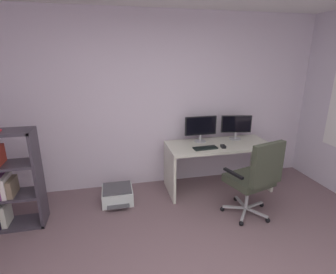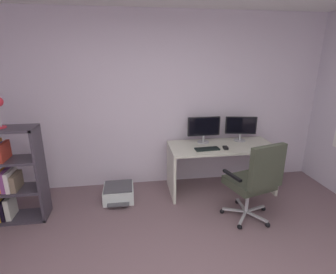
# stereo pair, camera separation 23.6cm
# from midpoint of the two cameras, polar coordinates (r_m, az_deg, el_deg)

# --- Properties ---
(wall_back) EXTENTS (5.34, 0.10, 2.61)m
(wall_back) POSITION_cam_midpoint_polar(r_m,az_deg,el_deg) (3.96, -6.05, 7.57)
(wall_back) COLOR silver
(wall_back) RESTS_ON ground
(desk) EXTENTS (1.56, 0.68, 0.72)m
(desk) POSITION_cam_midpoint_polar(r_m,az_deg,el_deg) (3.97, 9.43, -4.07)
(desk) COLOR silver
(desk) RESTS_ON ground
(monitor_main) EXTENTS (0.49, 0.18, 0.40)m
(monitor_main) POSITION_cam_midpoint_polar(r_m,az_deg,el_deg) (3.91, 5.53, 2.22)
(monitor_main) COLOR #B2B5B7
(monitor_main) RESTS_ON desk
(monitor_secondary) EXTENTS (0.47, 0.18, 0.38)m
(monitor_secondary) POSITION_cam_midpoint_polar(r_m,az_deg,el_deg) (4.12, 13.26, 2.53)
(monitor_secondary) COLOR #B2B5B7
(monitor_secondary) RESTS_ON desk
(keyboard) EXTENTS (0.35, 0.15, 0.02)m
(keyboard) POSITION_cam_midpoint_polar(r_m,az_deg,el_deg) (3.68, 6.45, -2.45)
(keyboard) COLOR black
(keyboard) RESTS_ON desk
(computer_mouse) EXTENTS (0.07, 0.11, 0.03)m
(computer_mouse) POSITION_cam_midpoint_polar(r_m,az_deg,el_deg) (3.76, 10.36, -2.08)
(computer_mouse) COLOR black
(computer_mouse) RESTS_ON desk
(office_chair) EXTENTS (0.65, 0.67, 1.05)m
(office_chair) POSITION_cam_midpoint_polar(r_m,az_deg,el_deg) (3.33, 16.83, -8.26)
(office_chair) COLOR #B7BABC
(office_chair) RESTS_ON ground
(printer) EXTENTS (0.42, 0.48, 0.22)m
(printer) POSITION_cam_midpoint_polar(r_m,az_deg,el_deg) (3.82, -12.89, -12.35)
(printer) COLOR white
(printer) RESTS_ON ground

